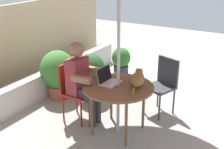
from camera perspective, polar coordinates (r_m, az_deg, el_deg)
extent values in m
plane|color=gray|center=(4.39, 1.15, -10.89)|extent=(14.00, 14.00, 0.00)
cube|color=tan|center=(5.46, -20.60, 3.75)|extent=(5.87, 0.08, 1.62)
cube|color=beige|center=(5.25, -15.82, -3.16)|extent=(5.28, 0.20, 0.46)
cylinder|color=brown|center=(4.05, 1.22, -2.43)|extent=(0.99, 0.99, 0.03)
cylinder|color=brown|center=(4.54, -0.14, -4.68)|extent=(0.04, 0.04, 0.69)
cylinder|color=brown|center=(4.14, -4.00, -7.55)|extent=(0.04, 0.04, 0.69)
cylinder|color=brown|center=(3.89, 2.75, -9.53)|extent=(0.04, 0.04, 0.69)
cylinder|color=brown|center=(4.32, 6.13, -6.26)|extent=(0.04, 0.04, 0.69)
cylinder|color=#B7B7BC|center=(3.91, 1.27, 2.91)|extent=(0.04, 0.04, 2.21)
cube|color=maroon|center=(4.51, -6.59, -3.55)|extent=(0.40, 0.40, 0.04)
cube|color=maroon|center=(4.52, -8.56, -0.31)|extent=(0.40, 0.04, 0.44)
cylinder|color=maroon|center=(4.82, -6.90, -4.90)|extent=(0.03, 0.03, 0.43)
cylinder|color=maroon|center=(4.59, -9.46, -6.50)|extent=(0.03, 0.03, 0.43)
cylinder|color=maroon|center=(4.40, -5.99, -7.61)|extent=(0.03, 0.03, 0.43)
cylinder|color=maroon|center=(4.65, -3.52, -5.87)|extent=(0.03, 0.03, 0.43)
cube|color=#33383F|center=(4.72, 9.21, -2.51)|extent=(0.51, 0.51, 0.04)
cube|color=#33383F|center=(4.75, 10.83, 0.68)|extent=(0.17, 0.39, 0.44)
cylinder|color=#33383F|center=(4.84, 11.89, -5.14)|extent=(0.03, 0.03, 0.43)
cylinder|color=#33383F|center=(5.03, 8.91, -3.84)|extent=(0.03, 0.03, 0.43)
cylinder|color=#33383F|center=(4.80, 6.17, -4.97)|extent=(0.03, 0.03, 0.43)
cylinder|color=#33383F|center=(4.60, 9.19, -6.40)|extent=(0.03, 0.03, 0.43)
cube|color=maroon|center=(4.39, -6.75, -0.14)|extent=(0.34, 0.20, 0.54)
sphere|color=#936B4C|center=(4.26, -6.88, 4.84)|extent=(0.22, 0.22, 0.22)
cube|color=#383842|center=(4.34, -5.67, -3.55)|extent=(0.12, 0.30, 0.12)
cylinder|color=#383842|center=(4.39, -3.92, -7.35)|extent=(0.10, 0.10, 0.47)
cube|color=#383842|center=(4.46, -4.47, -2.80)|extent=(0.12, 0.30, 0.12)
cylinder|color=#383842|center=(4.51, -2.78, -6.51)|extent=(0.10, 0.10, 0.47)
cube|color=#936B4C|center=(4.10, -5.98, -0.96)|extent=(0.08, 0.32, 0.08)
cube|color=#936B4C|center=(4.41, -2.94, 0.76)|extent=(0.08, 0.32, 0.08)
cube|color=silver|center=(4.12, -0.29, -1.63)|extent=(0.31, 0.23, 0.02)
cube|color=black|center=(4.14, -1.49, 0.05)|extent=(0.30, 0.07, 0.20)
cube|color=silver|center=(4.14, -1.60, 0.08)|extent=(0.30, 0.07, 0.20)
ellipsoid|color=olive|center=(4.06, 4.99, -0.94)|extent=(0.44, 0.32, 0.17)
sphere|color=olive|center=(4.26, 5.28, 0.46)|extent=(0.11, 0.11, 0.11)
ellipsoid|color=white|center=(4.17, 5.11, -0.86)|extent=(0.15, 0.15, 0.09)
cylinder|color=olive|center=(3.83, 4.13, -3.33)|extent=(0.18, 0.10, 0.04)
cone|color=olive|center=(4.24, 5.71, 1.07)|extent=(0.04, 0.04, 0.03)
cone|color=olive|center=(4.25, 4.90, 1.12)|extent=(0.04, 0.04, 0.03)
cylinder|color=#33383D|center=(6.13, 1.75, 0.46)|extent=(0.30, 0.30, 0.29)
ellipsoid|color=#2D6B28|center=(6.02, 1.78, 3.31)|extent=(0.39, 0.39, 0.41)
cylinder|color=#9E5138|center=(5.43, -10.21, -3.14)|extent=(0.39, 0.39, 0.23)
ellipsoid|color=#3D7F33|center=(5.27, -10.50, 0.94)|extent=(0.62, 0.62, 0.69)
cylinder|color=#595654|center=(5.28, -4.11, -2.91)|extent=(0.34, 0.34, 0.34)
ellipsoid|color=#26592D|center=(5.12, -4.23, 1.15)|extent=(0.51, 0.51, 0.53)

